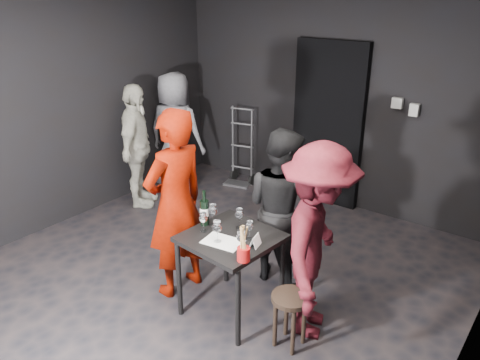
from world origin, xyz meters
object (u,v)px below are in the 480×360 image
Objects in this scene: hand_truck at (241,170)px; bystander_cream at (136,143)px; breadstick_cup at (244,244)px; wine_bottle at (205,212)px; tasting_table at (231,246)px; man_maroon at (317,234)px; server_red at (175,189)px; stool at (290,307)px; bystander_grey at (175,126)px; woman_black at (281,205)px.

bystander_cream is at bearing -128.78° from hand_truck.
wine_bottle is at bearing 157.33° from breadstick_cup.
tasting_table is 0.46m from breadstick_cup.
hand_truck is 3.36m from breadstick_cup.
hand_truck reaches higher than tasting_table.
wine_bottle is (-0.99, -0.20, -0.02)m from man_maroon.
stool is at bearing 94.99° from server_red.
server_red is 0.34m from wine_bottle.
bystander_grey is at bearing 143.60° from breadstick_cup.
bystander_grey reaches higher than hand_truck.
wine_bottle is 1.04× the size of breadstick_cup.
woman_black reaches higher than stool.
man_maroon is at bearing 153.92° from woman_black.
server_red is at bearing 82.02° from man_maroon.
tasting_table is 0.71m from server_red.
bystander_grey is at bearing 44.25° from man_maroon.
server_red reaches higher than man_maroon.
hand_truck is 3.48× the size of wine_bottle.
wine_bottle is at bearing -150.00° from bystander_cream.
bystander_cream is at bearing 3.25° from woman_black.
tasting_table is 1.60× the size of stool.
woman_black reaches higher than wine_bottle.
bystander_grey is (-3.02, 1.49, 0.00)m from man_maroon.
tasting_table is 2.32× the size of wine_bottle.
wine_bottle is at bearing 72.86° from woman_black.
tasting_table is at bearing -68.58° from hand_truck.
bystander_cream is (-1.73, 1.04, -0.19)m from server_red.
breadstick_cup is (0.31, -0.24, 0.24)m from tasting_table.
tasting_table is 0.42× the size of bystander_grey.
hand_truck reaches higher than wine_bottle.
stool is at bearing -60.35° from hand_truck.
man_maroon is at bearing 50.95° from breadstick_cup.
wine_bottle is at bearing 176.01° from tasting_table.
hand_truck is 2.77m from server_red.
wine_bottle is (2.02, -0.98, 0.02)m from bystander_cream.
woman_black is 0.92× the size of bystander_cream.
bystander_cream reaches higher than woman_black.
woman_black is at bearing 62.27° from wine_bottle.
server_red is at bearing 178.74° from stool.
tasting_table is 0.38m from wine_bottle.
tasting_table is 2.91m from bystander_grey.
man_maroon reaches higher than woman_black.
woman_black is 5.02× the size of breadstick_cup.
tasting_table is 0.48× the size of woman_black.
wine_bottle is (-0.36, -0.68, 0.09)m from woman_black.
server_red is 6.41× the size of wine_bottle.
breadstick_cup is at bearing -66.60° from hand_truck.
hand_truck is 3.38m from stool.
tasting_table is 2.54m from bystander_cream.
server_red is 0.94m from breadstick_cup.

